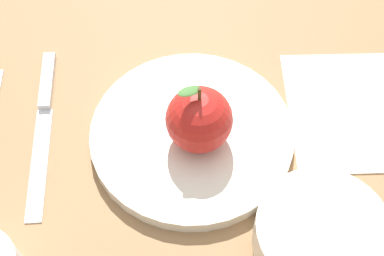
% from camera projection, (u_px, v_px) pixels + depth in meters
% --- Properties ---
extents(ground_plane, '(2.40, 2.40, 0.00)m').
position_uv_depth(ground_plane, '(171.00, 138.00, 0.61)').
color(ground_plane, olive).
extents(dinner_plate, '(0.23, 0.23, 0.02)m').
position_uv_depth(dinner_plate, '(192.00, 133.00, 0.60)').
color(dinner_plate, silver).
rests_on(dinner_plate, ground_plane).
extents(apple, '(0.07, 0.07, 0.09)m').
position_uv_depth(apple, '(199.00, 119.00, 0.56)').
color(apple, '#B21E19').
rests_on(apple, dinner_plate).
extents(side_bowl, '(0.13, 0.13, 0.04)m').
position_uv_depth(side_bowl, '(322.00, 234.00, 0.52)').
color(side_bowl, silver).
rests_on(side_bowl, ground_plane).
extents(knife, '(0.05, 0.23, 0.01)m').
position_uv_depth(knife, '(44.00, 115.00, 0.62)').
color(knife, silver).
rests_on(knife, ground_plane).
extents(linen_napkin, '(0.15, 0.18, 0.00)m').
position_uv_depth(linen_napkin, '(345.00, 109.00, 0.63)').
color(linen_napkin, silver).
rests_on(linen_napkin, ground_plane).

